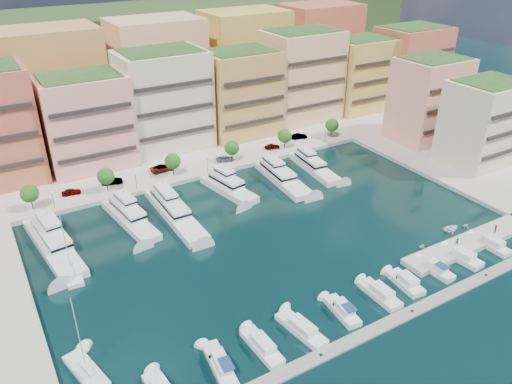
% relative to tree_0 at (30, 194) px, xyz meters
% --- Properties ---
extents(ground, '(400.00, 400.00, 0.00)m').
position_rel_tree_0_xyz_m(ground, '(40.00, -33.50, -4.74)').
color(ground, black).
rests_on(ground, ground).
extents(north_quay, '(220.00, 64.00, 2.00)m').
position_rel_tree_0_xyz_m(north_quay, '(40.00, 28.50, -4.74)').
color(north_quay, '#9E998E').
rests_on(north_quay, ground).
extents(east_quay, '(34.00, 76.00, 2.00)m').
position_rel_tree_0_xyz_m(east_quay, '(102.00, -41.50, -4.74)').
color(east_quay, '#9E998E').
rests_on(east_quay, ground).
extents(hillside, '(240.00, 40.00, 58.00)m').
position_rel_tree_0_xyz_m(hillside, '(40.00, 76.50, -4.74)').
color(hillside, '#263B18').
rests_on(hillside, ground).
extents(south_pontoon, '(72.00, 2.20, 0.35)m').
position_rel_tree_0_xyz_m(south_pontoon, '(37.00, -63.50, -4.74)').
color(south_pontoon, gray).
rests_on(south_pontoon, ground).
extents(finger_pier, '(32.00, 5.00, 2.00)m').
position_rel_tree_0_xyz_m(finger_pier, '(70.00, -55.50, -4.74)').
color(finger_pier, '#9E998E').
rests_on(finger_pier, ground).
extents(apartment_2, '(20.00, 15.50, 22.80)m').
position_rel_tree_0_xyz_m(apartment_2, '(17.00, 16.49, 7.57)').
color(apartment_2, pink).
rests_on(apartment_2, north_quay).
extents(apartment_3, '(22.00, 16.50, 25.80)m').
position_rel_tree_0_xyz_m(apartment_3, '(38.00, 18.49, 9.07)').
color(apartment_3, beige).
rests_on(apartment_3, north_quay).
extents(apartment_4, '(20.00, 15.50, 23.80)m').
position_rel_tree_0_xyz_m(apartment_4, '(60.00, 16.49, 8.07)').
color(apartment_4, tan).
rests_on(apartment_4, north_quay).
extents(apartment_5, '(22.00, 16.50, 26.80)m').
position_rel_tree_0_xyz_m(apartment_5, '(82.00, 18.49, 9.57)').
color(apartment_5, '#E9B17B').
rests_on(apartment_5, north_quay).
extents(apartment_6, '(20.00, 15.50, 22.80)m').
position_rel_tree_0_xyz_m(apartment_6, '(104.00, 16.49, 7.57)').
color(apartment_6, '#DBBE50').
rests_on(apartment_6, north_quay).
extents(apartment_7, '(22.00, 16.50, 24.80)m').
position_rel_tree_0_xyz_m(apartment_7, '(124.00, 14.49, 8.57)').
color(apartment_7, '#B5663C').
rests_on(apartment_7, north_quay).
extents(apartment_east_a, '(18.00, 14.50, 22.80)m').
position_rel_tree_0_xyz_m(apartment_east_a, '(102.00, -13.51, 7.57)').
color(apartment_east_a, pink).
rests_on(apartment_east_a, east_quay).
extents(apartment_east_b, '(18.00, 14.50, 20.80)m').
position_rel_tree_0_xyz_m(apartment_east_b, '(102.00, -31.51, 6.57)').
color(apartment_east_b, beige).
rests_on(apartment_east_b, east_quay).
extents(backblock_1, '(26.00, 18.00, 30.00)m').
position_rel_tree_0_xyz_m(backblock_1, '(15.00, 40.50, 11.26)').
color(backblock_1, tan).
rests_on(backblock_1, north_quay).
extents(backblock_2, '(26.00, 18.00, 30.00)m').
position_rel_tree_0_xyz_m(backblock_2, '(45.00, 40.50, 11.26)').
color(backblock_2, '#E9B17B').
rests_on(backblock_2, north_quay).
extents(backblock_3, '(26.00, 18.00, 30.00)m').
position_rel_tree_0_xyz_m(backblock_3, '(75.00, 40.50, 11.26)').
color(backblock_3, '#DBBE50').
rests_on(backblock_3, north_quay).
extents(backblock_4, '(26.00, 18.00, 30.00)m').
position_rel_tree_0_xyz_m(backblock_4, '(105.00, 40.50, 11.26)').
color(backblock_4, '#B5663C').
rests_on(backblock_4, north_quay).
extents(tree_0, '(3.80, 3.80, 5.65)m').
position_rel_tree_0_xyz_m(tree_0, '(0.00, 0.00, 0.00)').
color(tree_0, '#473323').
rests_on(tree_0, north_quay).
extents(tree_1, '(3.80, 3.80, 5.65)m').
position_rel_tree_0_xyz_m(tree_1, '(16.00, 0.00, 0.00)').
color(tree_1, '#473323').
rests_on(tree_1, north_quay).
extents(tree_2, '(3.80, 3.80, 5.65)m').
position_rel_tree_0_xyz_m(tree_2, '(32.00, 0.00, 0.00)').
color(tree_2, '#473323').
rests_on(tree_2, north_quay).
extents(tree_3, '(3.80, 3.80, 5.65)m').
position_rel_tree_0_xyz_m(tree_3, '(48.00, 0.00, 0.00)').
color(tree_3, '#473323').
rests_on(tree_3, north_quay).
extents(tree_4, '(3.80, 3.80, 5.65)m').
position_rel_tree_0_xyz_m(tree_4, '(64.00, 0.00, 0.00)').
color(tree_4, '#473323').
rests_on(tree_4, north_quay).
extents(tree_5, '(3.80, 3.80, 5.65)m').
position_rel_tree_0_xyz_m(tree_5, '(80.00, 0.00, 0.00)').
color(tree_5, '#473323').
rests_on(tree_5, north_quay).
extents(lamppost_0, '(0.30, 0.30, 4.20)m').
position_rel_tree_0_xyz_m(lamppost_0, '(4.00, -2.30, -0.92)').
color(lamppost_0, black).
rests_on(lamppost_0, north_quay).
extents(lamppost_1, '(0.30, 0.30, 4.20)m').
position_rel_tree_0_xyz_m(lamppost_1, '(22.00, -2.30, -0.92)').
color(lamppost_1, black).
rests_on(lamppost_1, north_quay).
extents(lamppost_2, '(0.30, 0.30, 4.20)m').
position_rel_tree_0_xyz_m(lamppost_2, '(40.00, -2.30, -0.92)').
color(lamppost_2, black).
rests_on(lamppost_2, north_quay).
extents(lamppost_3, '(0.30, 0.30, 4.20)m').
position_rel_tree_0_xyz_m(lamppost_3, '(58.00, -2.30, -0.92)').
color(lamppost_3, black).
rests_on(lamppost_3, north_quay).
extents(lamppost_4, '(0.30, 0.30, 4.20)m').
position_rel_tree_0_xyz_m(lamppost_4, '(76.00, -2.30, -0.92)').
color(lamppost_4, black).
rests_on(lamppost_4, north_quay).
extents(yacht_0, '(7.53, 24.36, 7.30)m').
position_rel_tree_0_xyz_m(yacht_0, '(0.93, -15.48, -3.53)').
color(yacht_0, silver).
rests_on(yacht_0, ground).
extents(yacht_1, '(6.71, 20.24, 7.30)m').
position_rel_tree_0_xyz_m(yacht_1, '(16.43, -13.65, -3.65)').
color(yacht_1, silver).
rests_on(yacht_1, ground).
extents(yacht_2, '(4.80, 25.03, 7.30)m').
position_rel_tree_0_xyz_m(yacht_2, '(25.27, -15.95, -3.53)').
color(yacht_2, silver).
rests_on(yacht_2, ground).
extents(yacht_3, '(7.25, 17.12, 7.30)m').
position_rel_tree_0_xyz_m(yacht_3, '(40.20, -12.11, -3.53)').
color(yacht_3, silver).
rests_on(yacht_3, ground).
extents(yacht_4, '(6.57, 21.09, 7.30)m').
position_rel_tree_0_xyz_m(yacht_4, '(53.73, -14.07, -3.65)').
color(yacht_4, silver).
rests_on(yacht_4, ground).
extents(yacht_5, '(5.99, 18.81, 7.30)m').
position_rel_tree_0_xyz_m(yacht_5, '(64.03, -12.97, -3.53)').
color(yacht_5, silver).
rests_on(yacht_5, ground).
extents(cruiser_1, '(3.36, 9.14, 2.66)m').
position_rel_tree_0_xyz_m(cruiser_1, '(14.78, -58.12, -4.17)').
color(cruiser_1, silver).
rests_on(cruiser_1, ground).
extents(cruiser_2, '(2.80, 8.45, 2.55)m').
position_rel_tree_0_xyz_m(cruiser_2, '(21.55, -58.09, -4.20)').
color(cruiser_2, silver).
rests_on(cruiser_2, ground).
extents(cruiser_3, '(3.87, 9.43, 2.55)m').
position_rel_tree_0_xyz_m(cruiser_3, '(28.47, -58.10, -4.20)').
color(cruiser_3, silver).
rests_on(cruiser_3, ground).
extents(cruiser_4, '(3.16, 7.63, 2.66)m').
position_rel_tree_0_xyz_m(cruiser_4, '(36.34, -58.10, -4.17)').
color(cruiser_4, silver).
rests_on(cruiser_4, ground).
extents(cruiser_5, '(2.76, 8.08, 2.55)m').
position_rel_tree_0_xyz_m(cruiser_5, '(44.29, -58.09, -4.20)').
color(cruiser_5, silver).
rests_on(cruiser_5, ground).
extents(cruiser_6, '(3.40, 7.33, 2.55)m').
position_rel_tree_0_xyz_m(cruiser_6, '(50.14, -58.08, -4.20)').
color(cruiser_6, silver).
rests_on(cruiser_6, ground).
extents(cruiser_7, '(2.67, 7.16, 2.66)m').
position_rel_tree_0_xyz_m(cruiser_7, '(57.38, -58.09, -4.17)').
color(cruiser_7, silver).
rests_on(cruiser_7, ground).
extents(cruiser_8, '(3.42, 7.64, 2.55)m').
position_rel_tree_0_xyz_m(cruiser_8, '(64.49, -58.08, -4.20)').
color(cruiser_8, silver).
rests_on(cruiser_8, ground).
extents(cruiser_9, '(2.88, 7.98, 2.55)m').
position_rel_tree_0_xyz_m(cruiser_9, '(72.65, -58.09, -4.20)').
color(cruiser_9, silver).
rests_on(cruiser_9, ground).
extents(sailboat_0, '(4.71, 9.10, 13.20)m').
position_rel_tree_0_xyz_m(sailboat_0, '(-1.34, -49.60, -4.43)').
color(sailboat_0, silver).
rests_on(sailboat_0, ground).
extents(sailboat_2, '(3.28, 9.14, 13.20)m').
position_rel_tree_0_xyz_m(sailboat_2, '(2.15, -25.82, -4.43)').
color(sailboat_2, silver).
rests_on(sailboat_2, ground).
extents(tender_3, '(1.69, 1.48, 0.86)m').
position_rel_tree_0_xyz_m(tender_3, '(74.38, -50.79, -4.31)').
color(tender_3, beige).
rests_on(tender_3, ground).
extents(tender_1, '(1.72, 1.56, 0.80)m').
position_rel_tree_0_xyz_m(tender_1, '(61.12, -51.53, -4.34)').
color(tender_1, beige).
rests_on(tender_1, ground).
extents(tender_2, '(3.88, 2.83, 0.79)m').
position_rel_tree_0_xyz_m(tender_2, '(71.09, -50.07, -4.35)').
color(tender_2, white).
rests_on(tender_2, ground).
extents(car_0, '(4.35, 2.15, 1.43)m').
position_rel_tree_0_xyz_m(car_0, '(8.55, 2.59, -3.03)').
color(car_0, gray).
rests_on(car_0, north_quay).
extents(car_1, '(5.04, 2.72, 1.58)m').
position_rel_tree_0_xyz_m(car_1, '(17.91, 3.12, -2.95)').
color(car_1, gray).
rests_on(car_1, north_quay).
extents(car_2, '(6.03, 2.93, 1.65)m').
position_rel_tree_0_xyz_m(car_2, '(30.63, 3.72, -2.92)').
color(car_2, gray).
rests_on(car_2, north_quay).
extents(car_3, '(4.97, 3.37, 1.34)m').
position_rel_tree_0_xyz_m(car_3, '(46.52, 1.10, -3.07)').
color(car_3, gray).
rests_on(car_3, north_quay).
extents(car_4, '(4.39, 2.48, 1.41)m').
position_rel_tree_0_xyz_m(car_4, '(61.27, 1.78, -3.04)').
color(car_4, gray).
rests_on(car_4, north_quay).
extents(car_5, '(4.87, 2.65, 1.52)m').
position_rel_tree_0_xyz_m(car_5, '(71.64, 3.95, -2.98)').
color(car_5, gray).
rests_on(car_5, north_quay).
extents(person_0, '(0.68, 0.66, 1.57)m').
position_rel_tree_0_xyz_m(person_0, '(66.39, -55.06, -2.96)').
color(person_0, '#27374E').
rests_on(person_0, finger_pier).
extents(person_1, '(1.07, 0.97, 1.81)m').
position_rel_tree_0_xyz_m(person_1, '(76.16, -56.01, -2.84)').
color(person_1, '#4D3E2E').
rests_on(person_1, finger_pier).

